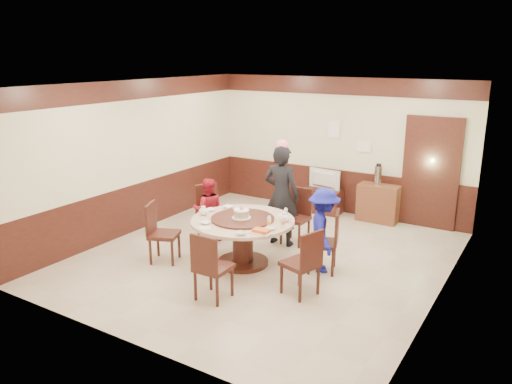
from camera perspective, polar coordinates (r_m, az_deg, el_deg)
The scene contains 31 objects.
room at distance 7.97m, azimuth 1.15°, elevation -0.26°, with size 6.00×6.04×2.84m.
banquet_table at distance 7.88m, azimuth -1.53°, elevation -4.64°, with size 1.62×1.62×0.78m.
chair_0 at distance 7.78m, azimuth 7.72°, elevation -6.84°, with size 0.56×0.56×0.97m.
chair_1 at distance 8.87m, azimuth 4.55°, elevation -3.91°, with size 0.45×0.46×0.97m.
chair_2 at distance 9.10m, azimuth -5.23°, elevation -3.40°, with size 0.61×0.61×0.97m.
chair_3 at distance 8.21m, azimuth -10.55°, elevation -5.77°, with size 0.58×0.58×0.97m.
chair_4 at distance 6.90m, azimuth -4.97°, elevation -9.77°, with size 0.45×0.46×0.97m.
chair_5 at distance 7.02m, azimuth 5.18°, elevation -9.33°, with size 0.56×0.55×0.97m.
person_standing at distance 8.62m, azimuth 2.92°, elevation -0.40°, with size 0.65×0.42×1.77m, color black.
person_red at distance 8.95m, azimuth -5.50°, elevation -1.97°, with size 0.55×0.43×1.13m, color #AD1728.
person_blue at distance 7.67m, azimuth 7.72°, elevation -4.36°, with size 0.85×0.49×1.31m, color #161A90.
birthday_cake at distance 7.76m, azimuth -1.68°, elevation -2.48°, with size 0.30×0.30×0.20m.
teapot_left at distance 8.04m, azimuth -6.03°, elevation -2.23°, with size 0.17×0.15×0.13m, color white.
teapot_right at distance 7.69m, azimuth 3.26°, elevation -2.99°, with size 0.17×0.15×0.13m, color white.
bowl_0 at distance 8.37m, azimuth -3.17°, elevation -1.73°, with size 0.17×0.17×0.04m, color white.
bowl_1 at distance 7.15m, azimuth -1.72°, elevation -4.74°, with size 0.15×0.15×0.05m, color white.
bowl_2 at distance 7.63m, azimuth -5.78°, elevation -3.53°, with size 0.15×0.15×0.04m, color white.
bowl_3 at distance 7.34m, azimuth 1.69°, elevation -4.19°, with size 0.15×0.15×0.05m, color white.
bowl_4 at distance 8.25m, azimuth -5.17°, elevation -2.04°, with size 0.15×0.15×0.04m, color white.
saucer_near at distance 7.44m, azimuth -5.90°, elevation -4.13°, with size 0.18×0.18×0.01m, color white.
saucer_far at distance 7.99m, azimuth 3.13°, elevation -2.67°, with size 0.18×0.18×0.01m, color white.
shrimp_platter at distance 7.20m, azimuth 0.61°, elevation -4.54°, with size 0.30×0.20×0.06m.
bottle_0 at distance 7.43m, azimuth 1.52°, elevation -3.47°, with size 0.06×0.06×0.16m, color silver.
bottle_1 at distance 7.44m, azimuth 3.07°, elevation -3.47°, with size 0.06×0.06×0.16m, color silver.
bottle_2 at distance 7.82m, azimuth 3.41°, elevation -2.52°, with size 0.06×0.06×0.16m, color silver.
tv_stand at distance 10.65m, azimuth 7.54°, elevation -0.96°, with size 0.85×0.45×0.50m, color #391711.
television at distance 10.53m, azimuth 7.63°, elevation 1.43°, with size 0.72×0.09×0.42m, color gray.
side_cabinet at distance 10.23m, azimuth 13.81°, elevation -1.24°, with size 0.80×0.40×0.75m, color brown.
thermos at distance 10.10m, azimuth 13.79°, elevation 1.87°, with size 0.15×0.15×0.38m, color silver.
notice_left at distance 10.47m, azimuth 8.90°, elevation 7.12°, with size 0.25×0.00×0.35m, color white.
notice_right at distance 10.29m, azimuth 12.17°, elevation 5.11°, with size 0.30×0.00×0.22m, color white.
Camera 1 is at (3.89, -6.60, 3.25)m, focal length 35.00 mm.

